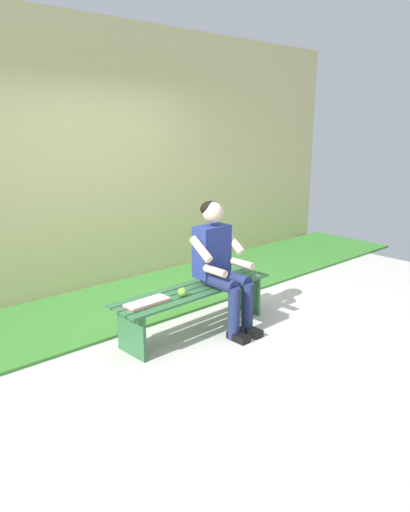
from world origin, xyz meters
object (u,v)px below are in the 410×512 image
object	(u,v)px
person_seated	(220,261)
apple	(182,292)
book_open	(147,302)

from	to	relation	value
person_seated	apple	size ratio (longest dim) A/B	14.94
person_seated	book_open	world-z (taller)	person_seated
apple	book_open	xyz separation A→B (m)	(0.34, -0.07, -0.03)
person_seated	book_open	size ratio (longest dim) A/B	2.97
person_seated	apple	distance (m)	0.51
apple	person_seated	bearing A→B (deg)	179.08
person_seated	apple	bearing A→B (deg)	-0.92
book_open	apple	bearing A→B (deg)	167.18
person_seated	book_open	xyz separation A→B (m)	(0.81, -0.07, -0.23)
apple	book_open	distance (m)	0.35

